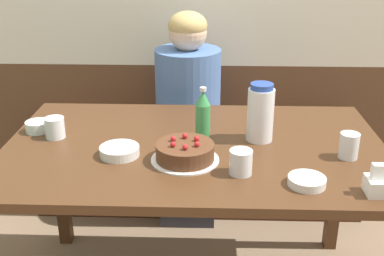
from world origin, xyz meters
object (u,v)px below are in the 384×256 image
Objects in this scene: glass_tumbler_short at (55,128)px; bowl_soup_white at (38,126)px; napkin_holder at (384,183)px; glass_shot_small at (349,146)px; soju_bottle at (203,115)px; person_pale_blue_shirt at (188,122)px; birthday_cake at (185,152)px; bowl_rice_small at (120,151)px; bowl_side_dish at (307,181)px; bench_seat at (199,171)px; glass_water_tall at (241,162)px; water_pitcher at (260,113)px.

bowl_soup_white is at bearing 147.41° from glass_tumbler_short.
glass_shot_small is (-0.04, 0.26, 0.01)m from napkin_holder.
person_pale_blue_shirt is (-0.09, 0.67, -0.30)m from soju_bottle.
birthday_cake is 1.68× the size of bowl_rice_small.
soju_bottle is 0.71m from napkin_holder.
birthday_cake reaches higher than glass_tumbler_short.
birthday_cake reaches higher than bowl_side_dish.
birthday_cake is 2.96× the size of glass_tumbler_short.
bench_seat is 21.30× the size of glass_water_tall.
bowl_rice_small is at bearing -106.47° from bench_seat.
bowl_rice_small is 1.54× the size of glass_shot_small.
glass_shot_small is at bearing -26.21° from water_pitcher.
soju_bottle reaches higher than bowl_rice_small.
bowl_soup_white is at bearing -132.44° from bench_seat.
bowl_rice_small reaches higher than bowl_side_dish.
bowl_rice_small is 0.13× the size of person_pale_blue_shirt.
glass_shot_small is at bearing 19.09° from glass_water_tall.
bowl_side_dish is at bearing 168.16° from napkin_holder.
soju_bottle is 0.32m from glass_water_tall.
glass_tumbler_short is at bearing 159.03° from bowl_side_dish.
soju_bottle is 1.48× the size of bowl_rice_small.
glass_water_tall reaches higher than glass_tumbler_short.
bowl_rice_small is 1.18× the size of bowl_side_dish.
napkin_holder is 0.92m from bowl_rice_small.
person_pale_blue_shirt is (0.60, 0.61, -0.22)m from bowl_soup_white.
glass_shot_small reaches higher than bowl_side_dish.
bowl_soup_white is at bearing 157.18° from glass_water_tall.
birthday_cake is 0.89m from person_pale_blue_shirt.
birthday_cake is 0.68m from napkin_holder.
water_pitcher is at bearing 25.36° from person_pale_blue_shirt.
glass_tumbler_short is (-0.82, -0.01, -0.07)m from water_pitcher.
soju_bottle reaches higher than bowl_side_dish.
napkin_holder is at bearing -19.25° from glass_tumbler_short.
glass_shot_small is at bearing -58.44° from bench_seat.
water_pitcher is 2.78× the size of glass_tumbler_short.
napkin_holder reaches higher than bench_seat.
birthday_cake is 0.21m from soju_bottle.
soju_bottle is at bearing -87.79° from bench_seat.
soju_bottle is 0.69m from bowl_soup_white.
glass_water_tall is 1.04× the size of glass_tumbler_short.
bowl_soup_white is at bearing 158.14° from birthday_cake.
napkin_holder is at bearing -15.47° from glass_water_tall.
soju_bottle is at bearing 72.23° from birthday_cake.
glass_shot_small reaches higher than birthday_cake.
bowl_soup_white is 0.89m from glass_water_tall.
birthday_cake reaches higher than bowl_rice_small.
bowl_soup_white is 1.19× the size of glass_tumbler_short.
person_pale_blue_shirt is (-0.44, 1.03, -0.21)m from bowl_side_dish.
bowl_rice_small is at bearing -28.86° from glass_tumbler_short.
bowl_soup_white is at bearing 150.22° from bowl_rice_small.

